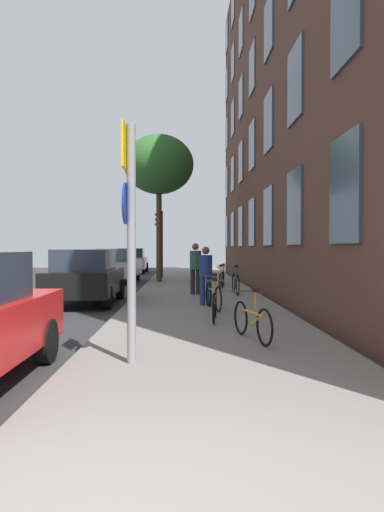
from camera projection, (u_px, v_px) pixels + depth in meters
name	position (u px, v px, depth m)	size (l,w,h in m)	color
ground_plane	(103.00, 292.00, 17.37)	(41.80, 41.80, 0.00)	#332D28
road_asphalt	(48.00, 292.00, 17.32)	(7.00, 38.00, 0.01)	#2D2D30
sidewalk	(196.00, 290.00, 17.44)	(4.20, 38.00, 0.12)	gray
building_facade	(267.00, 67.00, 16.84)	(0.56, 27.00, 16.53)	#513328
sign_post	(130.00, 223.00, 6.19)	(0.15, 0.60, 3.22)	gray
traffic_light	(160.00, 232.00, 24.40)	(0.43, 0.24, 3.50)	black
tree_near	(159.00, 165.00, 21.05)	(3.18, 3.18, 6.72)	#4C3823
bicycle_0	(252.00, 320.00, 7.75)	(0.55, 1.60, 0.90)	black
bicycle_1	(215.00, 304.00, 9.85)	(0.42, 1.62, 0.93)	black
bicycle_2	(213.00, 295.00, 11.62)	(0.46, 1.67, 0.92)	black
bicycle_3	(236.00, 283.00, 15.35)	(0.42, 1.70, 0.99)	black
bicycle_4	(221.00, 280.00, 16.96)	(0.46, 1.64, 0.94)	black
bicycle_5	(224.00, 276.00, 19.31)	(0.42, 1.62, 0.89)	black
pedestrian_0	(206.00, 272.00, 12.48)	(0.40, 0.40, 1.59)	navy
pedestrian_1	(195.00, 265.00, 15.32)	(0.51, 0.51, 1.71)	#26262D
car_1	(86.00, 276.00, 13.63)	(1.90, 4.03, 1.62)	black
car_2	(118.00, 265.00, 21.96)	(1.93, 4.38, 1.62)	#B7B7BC
car_3	(132.00, 260.00, 30.28)	(2.01, 4.33, 1.62)	#B7B7BC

